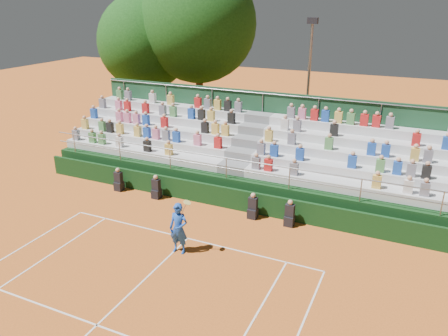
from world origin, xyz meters
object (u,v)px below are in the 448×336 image
at_px(tree_west, 145,42).
at_px(tennis_player, 179,228).
at_px(floodlight_mast, 309,77).
at_px(tree_east, 198,24).

bearing_deg(tree_west, tennis_player, -52.93).
relative_size(tree_west, floodlight_mast, 1.18).
relative_size(tennis_player, tree_east, 0.20).
distance_m(tennis_player, floodlight_mast, 14.02).
xyz_separation_m(tennis_player, tree_east, (-6.78, 14.74, 6.41)).
xyz_separation_m(tree_east, floodlight_mast, (7.99, -1.25, -2.75)).
bearing_deg(floodlight_mast, tennis_player, -95.15).
distance_m(tree_west, tree_east, 4.03).
bearing_deg(floodlight_mast, tree_east, 171.08).
height_order(tree_west, tree_east, tree_east).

